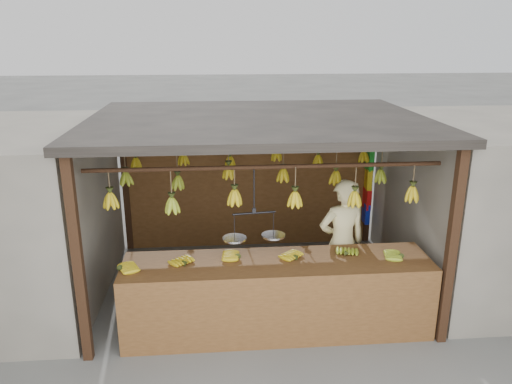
{
  "coord_description": "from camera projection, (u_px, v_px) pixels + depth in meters",
  "views": [
    {
      "loc": [
        -0.57,
        -6.33,
        3.4
      ],
      "look_at": [
        0.0,
        0.3,
        1.3
      ],
      "focal_mm": 35.0,
      "sensor_mm": 36.0,
      "label": 1
    }
  ],
  "objects": [
    {
      "name": "counter",
      "position": [
        278.0,
        281.0,
        5.7
      ],
      "size": [
        3.7,
        0.82,
        0.96
      ],
      "color": "brown",
      "rests_on": "ground"
    },
    {
      "name": "vendor",
      "position": [
        342.0,
        244.0,
        6.36
      ],
      "size": [
        0.68,
        0.5,
        1.71
      ],
      "primitive_type": "imported",
      "rotation": [
        0.0,
        0.0,
        3.3
      ],
      "color": "beige",
      "rests_on": "ground"
    },
    {
      "name": "ground",
      "position": [
        258.0,
        286.0,
        7.08
      ],
      "size": [
        80.0,
        80.0,
        0.0
      ],
      "primitive_type": "plane",
      "color": "#5B5B57"
    },
    {
      "name": "balance_scale",
      "position": [
        254.0,
        233.0,
        5.75
      ],
      "size": [
        0.72,
        0.32,
        0.85
      ],
      "color": "black",
      "rests_on": "ground"
    },
    {
      "name": "bag_bundles",
      "position": [
        368.0,
        188.0,
        8.22
      ],
      "size": [
        0.08,
        0.26,
        1.25
      ],
      "color": "#199926",
      "rests_on": "ground"
    },
    {
      "name": "neighbor_right",
      "position": [
        512.0,
        202.0,
        7.03
      ],
      "size": [
        3.0,
        3.0,
        2.3
      ],
      "primitive_type": "cube",
      "color": "slate",
      "rests_on": "ground"
    },
    {
      "name": "stall",
      "position": [
        256.0,
        145.0,
        6.8
      ],
      "size": [
        4.3,
        3.3,
        2.4
      ],
      "color": "black",
      "rests_on": "ground"
    },
    {
      "name": "hanging_bananas",
      "position": [
        257.0,
        177.0,
        6.59
      ],
      "size": [
        3.63,
        2.21,
        0.4
      ],
      "color": "gold",
      "rests_on": "ground"
    }
  ]
}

